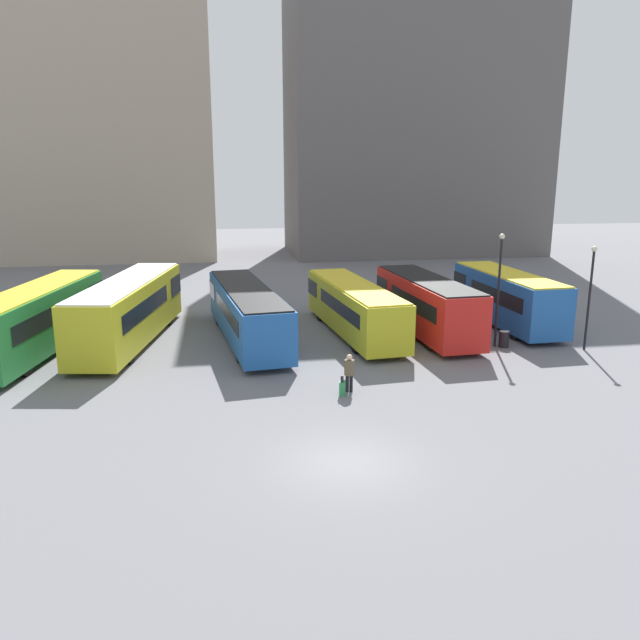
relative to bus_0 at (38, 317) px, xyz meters
name	(u,v)px	position (x,y,z in m)	size (l,w,h in m)	color
ground_plane	(347,462)	(12.86, -14.54, -1.79)	(160.00, 160.00, 0.00)	slate
building_block_left	(54,137)	(-6.54, 35.04, 10.29)	(30.83, 10.08, 24.15)	tan
building_block_right	(415,100)	(30.21, 35.04, 14.35)	(26.73, 13.23, 32.28)	#5B5656
bus_0	(38,317)	(0.00, 0.00, 0.00)	(4.51, 12.29, 3.28)	#237A38
bus_1	(130,308)	(4.29, 1.23, 0.04)	(4.71, 12.70, 3.36)	gold
bus_2	(247,311)	(10.45, 0.63, -0.20)	(4.03, 12.72, 2.90)	#1E56A3
bus_3	(354,306)	(16.42, 1.00, -0.24)	(3.54, 11.71, 2.83)	gold
bus_4	(426,304)	(20.42, 0.36, -0.08)	(3.14, 10.49, 3.15)	red
bus_5	(507,297)	(25.73, 1.45, -0.09)	(2.90, 9.89, 3.14)	#1E56A3
traveler	(349,370)	(14.24, -8.25, -0.82)	(0.52, 0.52, 1.63)	black
suitcase	(342,388)	(13.88, -8.62, -1.48)	(0.31, 0.39, 0.87)	#28844C
lamp_post_0	(499,281)	(23.18, -2.75, 1.65)	(0.28, 0.28, 5.88)	black
lamp_post_1	(590,289)	(27.43, -4.11, 1.37)	(0.28, 0.28, 5.33)	black
trash_bin	(504,339)	(23.57, -2.95, -1.37)	(0.52, 0.52, 0.85)	black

